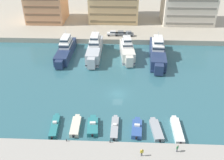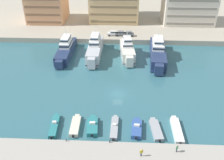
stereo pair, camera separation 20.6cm
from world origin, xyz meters
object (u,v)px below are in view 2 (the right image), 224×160
Objects in this scene: motorboat_grey_center_right at (156,130)px; pedestrian_near_edge at (177,148)px; yacht_navy_far_left at (66,49)px; car_white_far_left at (113,33)px; motorboat_teal_far_left at (55,126)px; motorboat_teal_mid_left at (93,126)px; yacht_navy_center_left at (158,52)px; car_grey_mid_left at (129,34)px; yacht_ivory_mid_left at (127,50)px; motorboat_cream_left at (75,126)px; car_grey_left at (121,33)px; yacht_silver_left at (95,49)px; motorboat_blue_center at (137,128)px; motorboat_white_mid_right at (177,130)px; motorboat_grey_center_left at (114,128)px; pedestrian_mid_deck at (141,152)px.

motorboat_grey_center_right is 7.20m from pedestrian_near_edge.
car_white_far_left is (15.01, 13.82, 0.66)m from yacht_navy_far_left.
motorboat_teal_far_left is 1.20× the size of motorboat_teal_mid_left.
car_grey_mid_left is (-9.20, 15.02, 0.42)m from yacht_navy_center_left.
yacht_ivory_mid_left is 0.70× the size of yacht_navy_center_left.
motorboat_cream_left is 49.97m from car_grey_left.
motorboat_cream_left is (-0.56, -35.26, -2.09)m from yacht_silver_left.
motorboat_teal_far_left is at bearing -126.67° from yacht_navy_center_left.
motorboat_blue_center is (12.44, -35.52, -2.02)m from yacht_silver_left.
yacht_silver_left reaches higher than yacht_navy_far_left.
motorboat_cream_left is (9.14, -35.28, -1.70)m from yacht_navy_far_left.
motorboat_teal_mid_left is at bearing -99.41° from car_grey_mid_left.
motorboat_blue_center is 3.95× the size of pedestrian_near_edge.
motorboat_teal_far_left is at bearing 179.89° from motorboat_grey_center_right.
yacht_ivory_mid_left is 9.75× the size of pedestrian_near_edge.
motorboat_teal_mid_left is at bearing 1.94° from motorboat_teal_far_left.
motorboat_white_mid_right is at bearing -0.11° from motorboat_teal_far_left.
motorboat_white_mid_right is (10.15, -35.07, -1.90)m from yacht_ivory_mid_left.
pedestrian_near_edge is (24.55, -6.38, 1.36)m from motorboat_teal_far_left.
motorboat_blue_center is at bearing -58.08° from yacht_navy_far_left.
yacht_navy_far_left is at bearing 130.60° from motorboat_white_mid_right.
motorboat_teal_mid_left is at bearing -84.96° from yacht_silver_left.
yacht_navy_far_left reaches higher than motorboat_grey_center_right.
motorboat_teal_mid_left reaches higher than motorboat_teal_far_left.
yacht_navy_center_left is 2.94× the size of motorboat_teal_far_left.
yacht_navy_center_left is 34.44m from motorboat_grey_center_right.
yacht_navy_center_left is at bearing -3.94° from yacht_silver_left.
motorboat_teal_mid_left reaches higher than motorboat_grey_center_left.
motorboat_blue_center reaches higher than motorboat_grey_center_left.
car_grey_left is at bearing 99.45° from motorboat_grey_center_right.
car_white_far_left is 2.60× the size of pedestrian_near_edge.
motorboat_grey_center_right is 1.72× the size of car_grey_left.
motorboat_blue_center is at bearing -103.16° from yacht_navy_center_left.
motorboat_grey_center_right is (21.47, -0.04, -0.10)m from motorboat_teal_far_left.
car_white_far_left is 5.91m from car_grey_mid_left.
pedestrian_near_edge is at bearing -64.97° from yacht_silver_left.
car_grey_left is (8.82, 49.13, 2.36)m from motorboat_cream_left.
motorboat_white_mid_right is at bearing -1.04° from motorboat_teal_mid_left.
car_grey_left is 1.02× the size of car_grey_mid_left.
yacht_ivory_mid_left is at bearing 174.70° from yacht_navy_center_left.
motorboat_teal_mid_left reaches higher than motorboat_grey_center_right.
yacht_silver_left reaches higher than yacht_ivory_mid_left.
car_grey_left is 57.29m from pedestrian_mid_deck.
car_grey_mid_left reaches higher than pedestrian_mid_deck.
motorboat_teal_far_left is 21.47m from motorboat_grey_center_right.
motorboat_teal_mid_left is 1.00× the size of motorboat_blue_center.
yacht_navy_center_left is 17.62m from car_grey_mid_left.
car_white_far_left reaches higher than pedestrian_mid_deck.
motorboat_white_mid_right reaches higher than motorboat_grey_center_right.
motorboat_grey_center_right is (16.49, -35.56, -2.16)m from yacht_silver_left.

